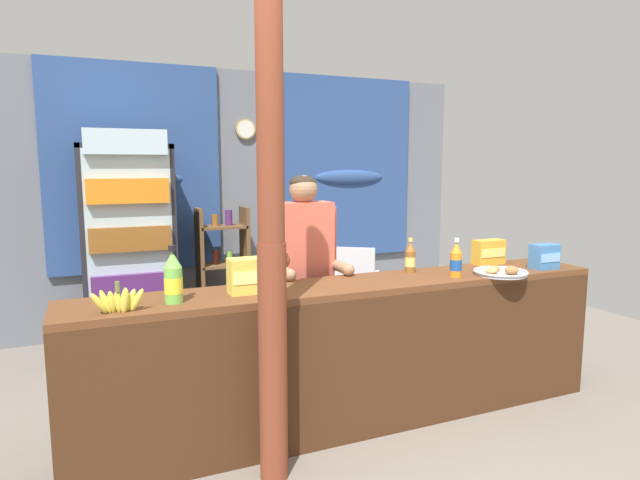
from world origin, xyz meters
The scene contains 16 objects.
ground_plane centered at (0.00, 1.19, 0.00)m, with size 7.76×7.76×0.00m, color slate.
back_wall_curtained centered at (0.01, 3.03, 1.33)m, with size 4.99×0.22×2.56m.
stall_counter centered at (0.08, 0.41, 0.56)m, with size 3.42×0.48×0.91m.
timber_post centered at (-0.58, 0.14, 1.20)m, with size 0.17×0.15×2.50m.
drink_fridge centered at (-1.11, 2.46, 1.05)m, with size 0.75×0.66×1.91m.
bottle_shelf_rack centered at (-0.25, 2.66, 0.65)m, with size 0.48×0.28×1.23m.
plastic_lawn_chair centered at (0.93, 2.20, 0.49)m, with size 0.61×0.61×0.86m.
shopkeeper centered at (-0.07, 0.99, 0.98)m, with size 0.49×0.42×1.56m.
soda_bottle_lime_soda centered at (-1.02, 0.46, 1.04)m, with size 0.10×0.10×0.31m.
soda_bottle_iced_tea centered at (0.57, 0.66, 1.01)m, with size 0.07×0.07×0.23m.
soda_bottle_orange_soda centered at (0.76, 0.42, 1.02)m, with size 0.08×0.08×0.25m.
snack_box_choco_powder centered at (1.26, 0.70, 1.00)m, with size 0.23×0.11×0.18m.
snack_box_biscuit centered at (1.50, 0.40, 1.00)m, with size 0.19×0.12×0.17m.
snack_box_instant_noodle centered at (-0.60, 0.52, 1.01)m, with size 0.21×0.13×0.20m.
pastry_tray centered at (1.07, 0.35, 0.93)m, with size 0.35×0.35×0.07m.
banana_bunch centered at (-1.30, 0.38, 0.97)m, with size 0.27×0.07×0.16m.
Camera 1 is at (-1.40, -2.38, 1.63)m, focal length 30.19 mm.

